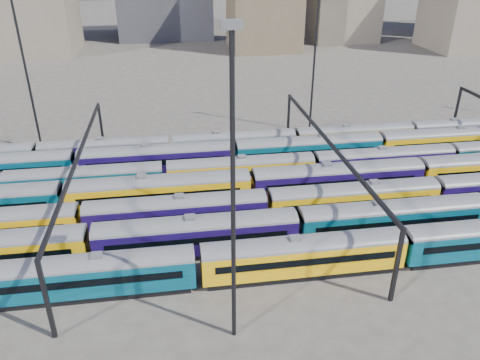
{
  "coord_description": "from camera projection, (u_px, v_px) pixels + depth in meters",
  "views": [
    {
      "loc": [
        -8.96,
        -51.31,
        29.67
      ],
      "look_at": [
        -1.01,
        0.79,
        3.0
      ],
      "focal_mm": 35.0,
      "sensor_mm": 36.0,
      "label": 1
    }
  ],
  "objects": [
    {
      "name": "rake_4",
      "position": [
        241.0,
        168.0,
        63.05
      ],
      "size": [
        101.31,
        2.97,
        5.0
      ],
      "color": "black",
      "rests_on": "ground"
    },
    {
      "name": "mast_3",
      "position": [
        315.0,
        51.0,
        76.74
      ],
      "size": [
        1.4,
        0.5,
        25.6
      ],
      "color": "black",
      "rests_on": "ground"
    },
    {
      "name": "rake_0",
      "position": [
        403.0,
        243.0,
        47.2
      ],
      "size": [
        123.73,
        3.02,
        5.08
      ],
      "color": "black",
      "rests_on": "ground"
    },
    {
      "name": "gantry_2",
      "position": [
        328.0,
        150.0,
        58.14
      ],
      "size": [
        0.35,
        40.35,
        8.03
      ],
      "color": "black",
      "rests_on": "ground"
    },
    {
      "name": "rake_6",
      "position": [
        295.0,
        138.0,
        73.3
      ],
      "size": [
        115.68,
        2.82,
        4.74
      ],
      "color": "black",
      "rests_on": "ground"
    },
    {
      "name": "rake_5",
      "position": [
        309.0,
        148.0,
        68.82
      ],
      "size": [
        109.86,
        3.22,
        5.43
      ],
      "color": "black",
      "rests_on": "ground"
    },
    {
      "name": "rake_3",
      "position": [
        160.0,
        189.0,
        57.05
      ],
      "size": [
        112.51,
        3.29,
        5.56
      ],
      "color": "black",
      "rests_on": "ground"
    },
    {
      "name": "mast_2",
      "position": [
        233.0,
        189.0,
        33.47
      ],
      "size": [
        1.4,
        0.5,
        25.6
      ],
      "color": "black",
      "rests_on": "ground"
    },
    {
      "name": "rake_2",
      "position": [
        353.0,
        196.0,
        55.82
      ],
      "size": [
        146.58,
        3.06,
        5.16
      ],
      "color": "black",
      "rests_on": "ground"
    },
    {
      "name": "gantry_1",
      "position": [
        79.0,
        165.0,
        54.1
      ],
      "size": [
        0.35,
        40.35,
        8.03
      ],
      "color": "black",
      "rests_on": "ground"
    },
    {
      "name": "ground",
      "position": [
        249.0,
        203.0,
        59.86
      ],
      "size": [
        500.0,
        500.0,
        0.0
      ],
      "primitive_type": "plane",
      "color": "#423D38",
      "rests_on": "ground"
    },
    {
      "name": "rake_1",
      "position": [
        197.0,
        232.0,
        48.8
      ],
      "size": [
        151.35,
        3.16,
        5.33
      ],
      "color": "black",
      "rests_on": "ground"
    },
    {
      "name": "mast_1",
      "position": [
        24.0,
        63.0,
        68.92
      ],
      "size": [
        1.4,
        0.5,
        25.6
      ],
      "color": "black",
      "rests_on": "ground"
    }
  ]
}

